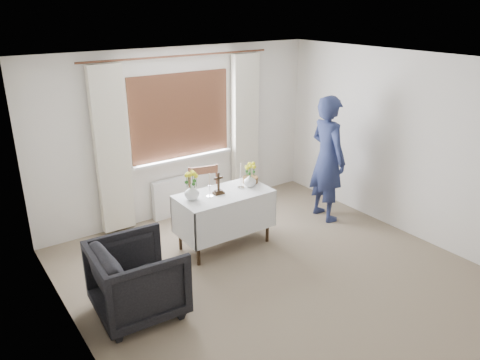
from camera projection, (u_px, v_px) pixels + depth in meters
name	position (u px, v px, depth m)	size (l,w,h in m)	color
ground	(286.00, 284.00, 5.46)	(5.00, 5.00, 0.00)	gray
altar_table	(224.00, 220.00, 6.19)	(1.24, 0.64, 0.76)	silver
wooden_chair	(208.00, 204.00, 6.38)	(0.46, 0.46, 0.99)	brown
armchair	(138.00, 279.00, 4.83)	(0.86, 0.88, 0.80)	black
person	(328.00, 159.00, 6.83)	(0.68, 0.45, 1.86)	navy
radiator	(186.00, 194.00, 7.21)	(1.10, 0.10, 0.60)	white
wooden_cross	(218.00, 183.00, 5.98)	(0.14, 0.10, 0.29)	black
candlestick_left	(210.00, 185.00, 5.89)	(0.09, 0.09, 0.31)	white
candlestick_right	(241.00, 176.00, 6.16)	(0.10, 0.10, 0.35)	white
flower_vase_left	(192.00, 192.00, 5.83)	(0.19, 0.19, 0.20)	silver
flower_vase_right	(250.00, 180.00, 6.24)	(0.17, 0.17, 0.17)	silver
wicker_basket	(250.00, 180.00, 6.40)	(0.21, 0.21, 0.08)	brown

